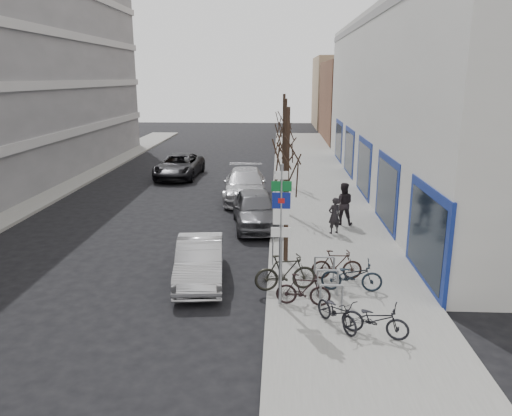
# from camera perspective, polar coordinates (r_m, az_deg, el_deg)

# --- Properties ---
(ground) EXTENTS (120.00, 120.00, 0.00)m
(ground) POSITION_cam_1_polar(r_m,az_deg,el_deg) (14.85, -6.73, -11.09)
(ground) COLOR black
(ground) RESTS_ON ground
(sidewalk_east) EXTENTS (5.00, 70.00, 0.15)m
(sidewalk_east) POSITION_cam_1_polar(r_m,az_deg,el_deg) (24.14, 7.73, -0.70)
(sidewalk_east) COLOR slate
(sidewalk_east) RESTS_ON ground
(sidewalk_west) EXTENTS (3.00, 70.00, 0.15)m
(sidewalk_west) POSITION_cam_1_polar(r_m,az_deg,el_deg) (27.48, -26.45, -0.24)
(sidewalk_west) COLOR slate
(sidewalk_west) RESTS_ON ground
(brick_building_far) EXTENTS (12.00, 14.00, 8.00)m
(brick_building_far) POSITION_cam_1_polar(r_m,az_deg,el_deg) (54.30, 14.28, 11.72)
(brick_building_far) COLOR brown
(brick_building_far) RESTS_ON ground
(tan_building_far) EXTENTS (13.00, 12.00, 9.00)m
(tan_building_far) POSITION_cam_1_polar(r_m,az_deg,el_deg) (69.12, 12.25, 12.81)
(tan_building_far) COLOR #937A5B
(tan_building_far) RESTS_ON ground
(highway_sign_pole) EXTENTS (0.55, 0.10, 4.20)m
(highway_sign_pole) POSITION_cam_1_polar(r_m,az_deg,el_deg) (13.76, 2.87, -2.13)
(highway_sign_pole) COLOR gray
(highway_sign_pole) RESTS_ON ground
(bike_rack) EXTENTS (0.66, 2.26, 0.83)m
(bike_rack) POSITION_cam_1_polar(r_m,az_deg,el_deg) (15.02, 8.18, -8.08)
(bike_rack) COLOR gray
(bike_rack) RESTS_ON sidewalk_east
(tree_near) EXTENTS (1.80, 1.80, 5.50)m
(tree_near) POSITION_cam_1_polar(r_m,az_deg,el_deg) (16.84, 3.60, 6.72)
(tree_near) COLOR black
(tree_near) RESTS_ON ground
(tree_mid) EXTENTS (1.80, 1.80, 5.50)m
(tree_mid) POSITION_cam_1_polar(r_m,az_deg,el_deg) (23.30, 3.35, 8.95)
(tree_mid) COLOR black
(tree_mid) RESTS_ON ground
(tree_far) EXTENTS (1.80, 1.80, 5.50)m
(tree_far) POSITION_cam_1_polar(r_m,az_deg,el_deg) (29.77, 3.22, 10.21)
(tree_far) COLOR black
(tree_far) RESTS_ON ground
(meter_front) EXTENTS (0.10, 0.08, 1.27)m
(meter_front) POSITION_cam_1_polar(r_m,az_deg,el_deg) (17.10, 1.94, -4.14)
(meter_front) COLOR gray
(meter_front) RESTS_ON sidewalk_east
(meter_mid) EXTENTS (0.10, 0.08, 1.27)m
(meter_mid) POSITION_cam_1_polar(r_m,az_deg,el_deg) (22.37, 2.12, 0.42)
(meter_mid) COLOR gray
(meter_mid) RESTS_ON sidewalk_east
(meter_back) EXTENTS (0.10, 0.08, 1.27)m
(meter_back) POSITION_cam_1_polar(r_m,az_deg,el_deg) (27.74, 2.24, 3.23)
(meter_back) COLOR gray
(meter_back) RESTS_ON sidewalk_east
(bike_near_left) EXTENTS (1.26, 1.64, 0.99)m
(bike_near_left) POSITION_cam_1_polar(r_m,az_deg,el_deg) (13.29, 9.26, -11.36)
(bike_near_left) COLOR black
(bike_near_left) RESTS_ON sidewalk_east
(bike_near_right) EXTENTS (1.62, 0.63, 0.96)m
(bike_near_right) POSITION_cam_1_polar(r_m,az_deg,el_deg) (14.35, 5.43, -9.25)
(bike_near_right) COLOR black
(bike_near_right) RESTS_ON sidewalk_east
(bike_mid_curb) EXTENTS (1.88, 0.68, 1.13)m
(bike_mid_curb) POSITION_cam_1_polar(r_m,az_deg,el_deg) (15.45, 10.90, -7.32)
(bike_mid_curb) COLOR black
(bike_mid_curb) RESTS_ON sidewalk_east
(bike_mid_inner) EXTENTS (1.99, 0.92, 1.16)m
(bike_mid_inner) POSITION_cam_1_polar(r_m,az_deg,el_deg) (15.23, 3.38, -7.32)
(bike_mid_inner) COLOR black
(bike_mid_inner) RESTS_ON sidewalk_east
(bike_far_curb) EXTENTS (1.77, 1.09, 1.04)m
(bike_far_curb) POSITION_cam_1_polar(r_m,az_deg,el_deg) (13.05, 13.47, -11.97)
(bike_far_curb) COLOR black
(bike_far_curb) RESTS_ON sidewalk_east
(bike_far_inner) EXTENTS (1.66, 0.55, 1.00)m
(bike_far_inner) POSITION_cam_1_polar(r_m,az_deg,el_deg) (16.24, 9.22, -6.38)
(bike_far_inner) COLOR black
(bike_far_inner) RESTS_ON sidewalk_east
(parked_car_front) EXTENTS (1.92, 4.34, 1.39)m
(parked_car_front) POSITION_cam_1_polar(r_m,az_deg,el_deg) (16.31, -6.45, -6.02)
(parked_car_front) COLOR #A8A9AD
(parked_car_front) RESTS_ON ground
(parked_car_mid) EXTENTS (2.53, 4.93, 1.61)m
(parked_car_mid) POSITION_cam_1_polar(r_m,az_deg,el_deg) (22.03, -0.06, -0.10)
(parked_car_mid) COLOR #4F4F54
(parked_car_mid) RESTS_ON ground
(parked_car_back) EXTENTS (2.55, 5.69, 1.62)m
(parked_car_back) POSITION_cam_1_polar(r_m,az_deg,el_deg) (26.97, -1.24, 2.68)
(parked_car_back) COLOR #A7A7AC
(parked_car_back) RESTS_ON ground
(lane_car) EXTENTS (2.79, 5.64, 1.54)m
(lane_car) POSITION_cam_1_polar(r_m,az_deg,el_deg) (33.38, -8.77, 4.78)
(lane_car) COLOR black
(lane_car) RESTS_ON ground
(pedestrian_near) EXTENTS (0.66, 0.59, 1.53)m
(pedestrian_near) POSITION_cam_1_polar(r_m,az_deg,el_deg) (20.81, 8.93, -0.86)
(pedestrian_near) COLOR black
(pedestrian_near) RESTS_ON sidewalk_east
(pedestrian_far) EXTENTS (0.74, 0.54, 1.89)m
(pedestrian_far) POSITION_cam_1_polar(r_m,az_deg,el_deg) (22.13, 9.91, 0.53)
(pedestrian_far) COLOR black
(pedestrian_far) RESTS_ON sidewalk_east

